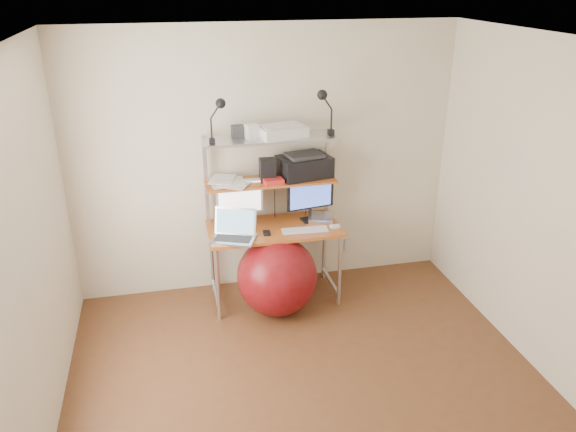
# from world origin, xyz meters

# --- Properties ---
(room) EXTENTS (3.60, 3.60, 3.60)m
(room) POSITION_xyz_m (0.00, 0.00, 1.25)
(room) COLOR brown
(room) RESTS_ON ground
(computer_desk) EXTENTS (1.20, 0.60, 1.57)m
(computer_desk) POSITION_xyz_m (0.00, 1.50, 0.96)
(computer_desk) COLOR #C46B26
(computer_desk) RESTS_ON ground
(desktop) EXTENTS (1.20, 0.60, 0.00)m
(desktop) POSITION_xyz_m (0.00, 1.44, 0.74)
(desktop) COLOR #C46B26
(desktop) RESTS_ON computer_desk
(mid_shelf) EXTENTS (1.18, 0.34, 0.00)m
(mid_shelf) POSITION_xyz_m (0.00, 1.57, 1.15)
(mid_shelf) COLOR #C46B26
(mid_shelf) RESTS_ON computer_desk
(top_shelf) EXTENTS (1.18, 0.34, 0.00)m
(top_shelf) POSITION_xyz_m (0.00, 1.57, 1.55)
(top_shelf) COLOR #BCBCC1
(top_shelf) RESTS_ON computer_desk
(floor) EXTENTS (3.60, 3.60, 0.00)m
(floor) POSITION_xyz_m (0.00, 0.00, 0.00)
(floor) COLOR brown
(floor) RESTS_ON ground
(wall_outlet) EXTENTS (0.08, 0.01, 0.12)m
(wall_outlet) POSITION_xyz_m (0.85, 1.79, 0.30)
(wall_outlet) COLOR silver
(wall_outlet) RESTS_ON room
(monitor_silver) EXTENTS (0.43, 0.15, 0.47)m
(monitor_silver) POSITION_xyz_m (-0.29, 1.56, 0.99)
(monitor_silver) COLOR silver
(monitor_silver) RESTS_ON desktop
(monitor_black) EXTENTS (0.46, 0.15, 0.46)m
(monitor_black) POSITION_xyz_m (0.37, 1.53, 0.97)
(monitor_black) COLOR black
(monitor_black) RESTS_ON desktop
(laptop) EXTENTS (0.45, 0.41, 0.32)m
(laptop) POSITION_xyz_m (-0.38, 1.30, 0.79)
(laptop) COLOR silver
(laptop) RESTS_ON desktop
(keyboard) EXTENTS (0.42, 0.14, 0.01)m
(keyboard) POSITION_xyz_m (0.26, 1.30, 0.75)
(keyboard) COLOR silver
(keyboard) RESTS_ON desktop
(mouse) EXTENTS (0.09, 0.06, 0.02)m
(mouse) POSITION_xyz_m (0.54, 1.31, 0.75)
(mouse) COLOR silver
(mouse) RESTS_ON desktop
(mac_mini) EXTENTS (0.28, 0.28, 0.04)m
(mac_mini) POSITION_xyz_m (0.47, 1.50, 0.76)
(mac_mini) COLOR silver
(mac_mini) RESTS_ON desktop
(phone) EXTENTS (0.07, 0.12, 0.01)m
(phone) POSITION_xyz_m (-0.09, 1.32, 0.74)
(phone) COLOR black
(phone) RESTS_ON desktop
(printer) EXTENTS (0.51, 0.40, 0.22)m
(printer) POSITION_xyz_m (0.32, 1.60, 1.25)
(printer) COLOR black
(printer) RESTS_ON mid_shelf
(nas_cube) EXTENTS (0.14, 0.14, 0.20)m
(nas_cube) POSITION_xyz_m (-0.03, 1.56, 1.25)
(nas_cube) COLOR black
(nas_cube) RESTS_ON mid_shelf
(red_box) EXTENTS (0.19, 0.14, 0.05)m
(red_box) POSITION_xyz_m (0.00, 1.47, 1.17)
(red_box) COLOR red
(red_box) RESTS_ON mid_shelf
(scanner) EXTENTS (0.46, 0.36, 0.11)m
(scanner) POSITION_xyz_m (0.10, 1.56, 1.60)
(scanner) COLOR silver
(scanner) RESTS_ON top_shelf
(box_white) EXTENTS (0.13, 0.12, 0.13)m
(box_white) POSITION_xyz_m (-0.16, 1.56, 1.61)
(box_white) COLOR silver
(box_white) RESTS_ON top_shelf
(box_grey) EXTENTS (0.11, 0.11, 0.10)m
(box_grey) POSITION_xyz_m (-0.28, 1.62, 1.60)
(box_grey) COLOR #2F2F32
(box_grey) RESTS_ON top_shelf
(clip_lamp_left) EXTENTS (0.15, 0.08, 0.38)m
(clip_lamp_left) POSITION_xyz_m (-0.45, 1.46, 1.83)
(clip_lamp_left) COLOR black
(clip_lamp_left) RESTS_ON top_shelf
(clip_lamp_right) EXTENTS (0.16, 0.09, 0.41)m
(clip_lamp_right) POSITION_xyz_m (0.47, 1.51, 1.85)
(clip_lamp_right) COLOR black
(clip_lamp_right) RESTS_ON top_shelf
(exercise_ball) EXTENTS (0.73, 0.73, 0.73)m
(exercise_ball) POSITION_xyz_m (-0.02, 1.20, 0.36)
(exercise_ball) COLOR maroon
(exercise_ball) RESTS_ON floor
(paper_stack) EXTENTS (0.43, 0.44, 0.03)m
(paper_stack) POSITION_xyz_m (-0.39, 1.58, 1.17)
(paper_stack) COLOR white
(paper_stack) RESTS_ON mid_shelf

